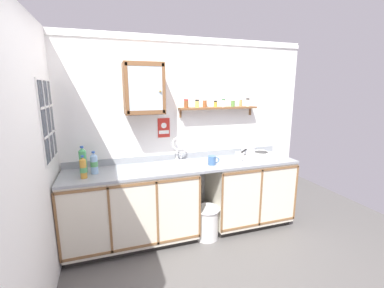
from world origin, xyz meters
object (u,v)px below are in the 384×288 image
Objects in this scene: bottle_soda_green_2 at (83,161)px; wall_cabinet at (144,89)px; sink at (179,166)px; saucepan at (248,150)px; hot_plate_stove at (256,155)px; bottle_water_blue_0 at (94,163)px; mug at (212,160)px; warning_sign at (164,128)px; bottle_juice_amber_1 at (83,168)px; trash_bin at (207,222)px.

wall_cabinet is (0.70, 0.04, 0.78)m from bottle_soda_green_2.
saucepan is (0.95, -0.01, 0.14)m from sink.
hot_plate_stove is 1.45× the size of bottle_soda_green_2.
bottle_water_blue_0 is 1.90× the size of mug.
bottle_soda_green_2 is 1.02m from warning_sign.
mug is 1.17m from wall_cabinet.
saucepan is at bearing 11.87° from mug.
sink reaches higher than hot_plate_stove.
mug is 0.73m from warning_sign.
warning_sign is at bearing 144.32° from mug.
saucepan is 0.58m from mug.
bottle_juice_amber_1 is 0.20m from bottle_soda_green_2.
sink is at bearing 179.66° from saucepan.
sink reaches higher than trash_bin.
wall_cabinet reaches higher than bottle_soda_green_2.
bottle_juice_amber_1 is at bearing -175.91° from saucepan.
bottle_water_blue_0 is at bearing 172.19° from trash_bin.
bottle_soda_green_2 is at bearing 178.02° from hot_plate_stove.
wall_cabinet is (-1.33, 0.09, 0.79)m from saucepan.
bottle_juice_amber_1 is at bearing -157.28° from warning_sign.
wall_cabinet is 1.42× the size of trash_bin.
trash_bin is at bearing -7.81° from bottle_water_blue_0.
wall_cabinet is 2.35× the size of warning_sign.
bottle_juice_amber_1 is (-2.01, -0.14, -0.01)m from saucepan.
sink is at bearing -13.03° from wall_cabinet.
bottle_water_blue_0 is 0.62× the size of trash_bin.
trash_bin is at bearing -2.18° from bottle_juice_amber_1.
sink reaches higher than saucepan.
wall_cabinet is at bearing -148.48° from warning_sign.
bottle_water_blue_0 reaches higher than trash_bin.
mug reaches higher than trash_bin.
sink is at bearing 8.03° from bottle_juice_amber_1.
sink is 0.78m from trash_bin.
bottle_soda_green_2 is (-2.03, 0.05, 0.02)m from saucepan.
bottle_soda_green_2 reaches higher than saucepan.
sink is 0.97m from bottle_water_blue_0.
hot_plate_stove is 1.08m from trash_bin.
trash_bin is (0.42, -0.45, -1.14)m from warning_sign.
bottle_juice_amber_1 is 1.84× the size of mug.
bottle_juice_amber_1 is 1.08m from wall_cabinet.
wall_cabinet is at bearing 3.30° from bottle_soda_green_2.
wall_cabinet reaches higher than saucepan.
wall_cabinet is at bearing 166.97° from sink.
sink is 4.06× the size of mug.
hot_plate_stove is (1.06, -0.03, 0.06)m from sink.
bottle_water_blue_0 is (-1.91, -0.02, -0.00)m from saucepan.
wall_cabinet is (0.58, 0.12, 0.80)m from bottle_water_blue_0.
mug reaches higher than hot_plate_stove.
sink is 2.14× the size of bottle_water_blue_0.
sink is 2.20× the size of bottle_juice_amber_1.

